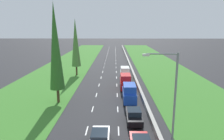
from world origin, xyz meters
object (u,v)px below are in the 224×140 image
(street_light_mast, at_px, (172,93))
(white_van_right_lane, at_px, (125,73))
(red_van_right_lane, at_px, (125,82))
(white_sedan_centre_lane, at_px, (100,139))
(poplar_tree_third, at_px, (76,43))
(blue_van_right_lane, at_px, (129,93))
(poplar_tree_second, at_px, (55,47))
(black_sedan_right_lane, at_px, (134,115))

(street_light_mast, bearing_deg, white_van_right_lane, 96.81)
(red_van_right_lane, bearing_deg, white_sedan_centre_lane, -100.35)
(red_van_right_lane, xyz_separation_m, poplar_tree_third, (-11.00, 11.07, 6.27))
(blue_van_right_lane, height_order, poplar_tree_third, poplar_tree_third)
(white_sedan_centre_lane, xyz_separation_m, poplar_tree_second, (-7.10, 11.62, 7.61))
(white_sedan_centre_lane, bearing_deg, street_light_mast, 3.99)
(red_van_right_lane, bearing_deg, poplar_tree_second, -146.74)
(blue_van_right_lane, xyz_separation_m, street_light_mast, (2.97, -11.50, 3.83))
(white_sedan_centre_lane, bearing_deg, poplar_tree_third, 104.46)
(poplar_tree_second, bearing_deg, white_van_right_lane, 52.04)
(poplar_tree_second, height_order, poplar_tree_third, poplar_tree_second)
(white_sedan_centre_lane, height_order, red_van_right_lane, red_van_right_lane)
(black_sedan_right_lane, xyz_separation_m, white_sedan_centre_lane, (-3.70, -5.34, 0.00))
(poplar_tree_third, relative_size, street_light_mast, 1.47)
(white_van_right_lane, bearing_deg, blue_van_right_lane, -89.98)
(black_sedan_right_lane, distance_m, poplar_tree_third, 27.59)
(white_van_right_lane, bearing_deg, black_sedan_right_lane, -89.73)
(poplar_tree_second, bearing_deg, black_sedan_right_lane, -30.14)
(blue_van_right_lane, height_order, white_sedan_centre_lane, blue_van_right_lane)
(poplar_tree_second, relative_size, street_light_mast, 1.64)
(red_van_right_lane, distance_m, poplar_tree_second, 14.36)
(red_van_right_lane, xyz_separation_m, white_van_right_lane, (0.23, 6.86, 0.00))
(blue_van_right_lane, relative_size, white_van_right_lane, 1.00)
(blue_van_right_lane, relative_size, street_light_mast, 0.54)
(white_van_right_lane, xyz_separation_m, poplar_tree_third, (-11.23, 4.21, 6.27))
(blue_van_right_lane, xyz_separation_m, red_van_right_lane, (-0.24, 6.52, 0.00))
(white_sedan_centre_lane, relative_size, white_van_right_lane, 0.92)
(black_sedan_right_lane, height_order, blue_van_right_lane, blue_van_right_lane)
(blue_van_right_lane, relative_size, red_van_right_lane, 1.00)
(black_sedan_right_lane, relative_size, poplar_tree_third, 0.34)
(street_light_mast, bearing_deg, black_sedan_right_lane, 120.51)
(blue_van_right_lane, distance_m, street_light_mast, 12.48)
(blue_van_right_lane, height_order, street_light_mast, street_light_mast)
(white_sedan_centre_lane, xyz_separation_m, red_van_right_lane, (3.37, 18.49, 0.59))
(black_sedan_right_lane, height_order, red_van_right_lane, red_van_right_lane)
(white_sedan_centre_lane, distance_m, poplar_tree_third, 31.28)
(poplar_tree_second, bearing_deg, poplar_tree_third, 91.66)
(white_sedan_centre_lane, bearing_deg, red_van_right_lane, 79.65)
(blue_van_right_lane, height_order, white_van_right_lane, same)
(white_sedan_centre_lane, xyz_separation_m, street_light_mast, (6.58, 0.46, 4.42))
(poplar_tree_second, height_order, street_light_mast, poplar_tree_second)
(blue_van_right_lane, distance_m, red_van_right_lane, 6.53)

